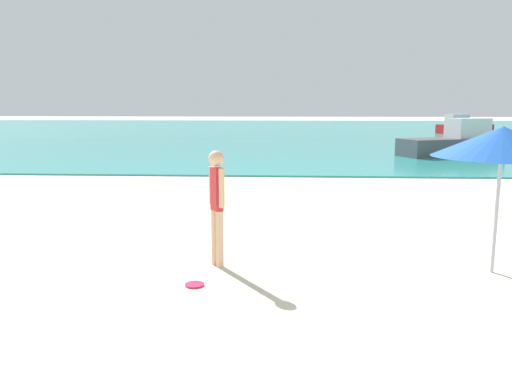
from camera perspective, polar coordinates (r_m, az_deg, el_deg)
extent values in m
cube|color=teal|center=(46.53, 2.84, 6.95)|extent=(160.00, 60.00, 0.06)
cylinder|color=#DDAD84|center=(7.40, -4.13, -5.35)|extent=(0.11, 0.11, 0.84)
cylinder|color=#DDAD84|center=(7.53, -4.65, -5.09)|extent=(0.11, 0.11, 0.84)
cube|color=red|center=(7.31, -4.47, 0.34)|extent=(0.21, 0.23, 0.63)
sphere|color=#DDAD84|center=(7.25, -4.51, 3.81)|extent=(0.23, 0.23, 0.23)
cylinder|color=#DDAD84|center=(7.17, -3.91, 0.44)|extent=(0.08, 0.08, 0.56)
cylinder|color=#DDAD84|center=(7.44, -5.01, 0.78)|extent=(0.08, 0.08, 0.56)
cylinder|color=#E51E4C|center=(6.81, -6.97, -10.37)|extent=(0.25, 0.25, 0.03)
cube|color=#4C4C51|center=(24.88, 21.18, 4.79)|extent=(5.19, 3.43, 0.79)
cube|color=silver|center=(25.42, 22.83, 6.69)|extent=(2.08, 1.73, 0.89)
cube|color=red|center=(44.70, 22.53, 6.61)|extent=(4.81, 3.10, 0.74)
cube|color=silver|center=(44.14, 21.78, 7.65)|extent=(1.92, 1.58, 0.83)
cylinder|color=#B7B7BC|center=(7.78, 25.63, -1.00)|extent=(0.05, 0.05, 2.05)
cone|color=blue|center=(7.68, 26.09, 5.14)|extent=(1.86, 1.86, 0.42)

